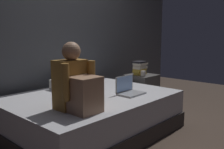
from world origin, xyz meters
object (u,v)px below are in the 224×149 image
(bed, at_px, (91,114))
(mug, at_px, (143,74))
(laptop, at_px, (129,90))
(pillow, at_px, (74,83))
(book_stack, at_px, (140,68))
(nightstand, at_px, (141,91))
(person_sitting, at_px, (76,84))

(bed, distance_m, mug, 1.23)
(laptop, bearing_deg, pillow, 106.44)
(book_stack, relative_size, mug, 2.56)
(nightstand, distance_m, laptop, 1.11)
(mug, bearing_deg, person_sitting, -166.58)
(book_stack, height_order, mug, book_stack)
(nightstand, height_order, mug, mug)
(mug, bearing_deg, book_stack, 54.28)
(person_sitting, height_order, laptop, person_sitting)
(pillow, relative_size, mug, 6.22)
(nightstand, bearing_deg, person_sitting, -163.94)
(pillow, bearing_deg, nightstand, -13.27)
(pillow, distance_m, book_stack, 1.19)
(pillow, distance_m, mug, 1.13)
(pillow, relative_size, book_stack, 2.43)
(bed, height_order, book_stack, book_stack)
(nightstand, relative_size, laptop, 1.75)
(person_sitting, distance_m, mug, 1.73)
(book_stack, xyz_separation_m, mug, (-0.10, -0.14, -0.07))
(book_stack, bearing_deg, person_sitting, -163.13)
(nightstand, xyz_separation_m, laptop, (-0.96, -0.49, 0.26))
(nightstand, xyz_separation_m, book_stack, (-0.03, 0.02, 0.40))
(nightstand, relative_size, pillow, 1.00)
(bed, relative_size, person_sitting, 3.05)
(bed, height_order, person_sitting, person_sitting)
(pillow, bearing_deg, book_stack, -12.74)
(nightstand, bearing_deg, mug, -137.31)
(mug, bearing_deg, nightstand, 42.69)
(pillow, height_order, book_stack, book_stack)
(bed, height_order, mug, mug)
(nightstand, xyz_separation_m, person_sitting, (-1.80, -0.52, 0.46))
(bed, relative_size, mug, 22.22)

